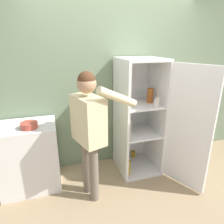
{
  "coord_description": "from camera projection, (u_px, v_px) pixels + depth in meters",
  "views": [
    {
      "loc": [
        -0.89,
        -1.92,
        1.91
      ],
      "look_at": [
        -0.12,
        0.61,
        0.98
      ],
      "focal_mm": 32.0,
      "sensor_mm": 36.0,
      "label": 1
    }
  ],
  "objects": [
    {
      "name": "wall_back",
      "position": [
        113.0,
        86.0,
        3.07
      ],
      "size": [
        7.0,
        0.06,
        2.55
      ],
      "color": "gray",
      "rests_on": "ground_plane"
    },
    {
      "name": "bowl",
      "position": [
        29.0,
        125.0,
        2.44
      ],
      "size": [
        0.2,
        0.2,
        0.07
      ],
      "color": "#B24738",
      "rests_on": "counter"
    },
    {
      "name": "person",
      "position": [
        89.0,
        123.0,
        2.32
      ],
      "size": [
        0.75,
        0.57,
        1.62
      ],
      "color": "#726656",
      "rests_on": "ground_plane"
    },
    {
      "name": "refrigerator",
      "position": [
        147.0,
        119.0,
        2.91
      ],
      "size": [
        0.89,
        1.19,
        1.71
      ],
      "color": "white",
      "rests_on": "ground_plane"
    },
    {
      "name": "ground_plane",
      "position": [
        134.0,
        196.0,
        2.61
      ],
      "size": [
        12.0,
        12.0,
        0.0
      ],
      "primitive_type": "plane",
      "color": "tan"
    },
    {
      "name": "counter",
      "position": [
        30.0,
        156.0,
        2.69
      ],
      "size": [
        0.74,
        0.58,
        0.91
      ],
      "color": "white",
      "rests_on": "ground_plane"
    }
  ]
}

